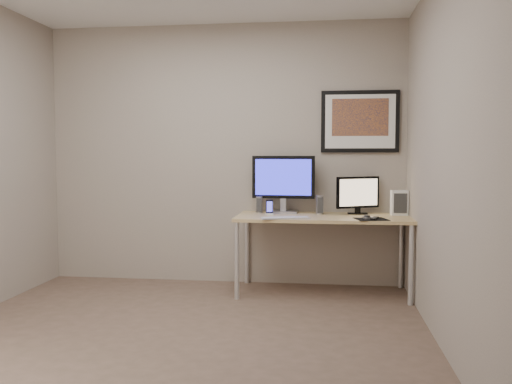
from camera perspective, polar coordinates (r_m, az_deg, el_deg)
floor at (r=4.05m, az=-7.97°, el=-14.80°), size 3.60×3.60×0.00m
room at (r=4.28m, az=-6.58°, el=8.53°), size 3.60×3.60×3.60m
desk at (r=5.09m, az=7.03°, el=-3.24°), size 1.60×0.70×0.73m
framed_art at (r=5.40m, az=10.89°, el=7.31°), size 0.75×0.04×0.60m
monitor_large at (r=5.28m, az=2.90°, el=1.13°), size 0.61×0.21×0.56m
monitor_tv at (r=5.25m, az=10.68°, el=-0.22°), size 0.41×0.25×0.36m
speaker_left at (r=5.28m, az=0.34°, el=-1.35°), size 0.07×0.07×0.16m
speaker_right at (r=5.19m, az=6.72°, el=-1.36°), size 0.08×0.08×0.18m
phone_dock at (r=5.11m, az=1.43°, el=-1.63°), size 0.08×0.08×0.14m
keyboard at (r=4.83m, az=3.11°, el=-2.73°), size 0.45×0.24×0.02m
mousepad at (r=4.88m, az=12.04°, el=-2.81°), size 0.32×0.29×0.00m
mouse at (r=4.89m, az=11.60°, el=-2.56°), size 0.08×0.11×0.04m
remote at (r=4.88m, az=12.37°, el=-2.70°), size 0.09×0.18×0.02m
fan_unit at (r=5.27m, az=14.84°, el=-1.09°), size 0.16×0.12×0.23m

